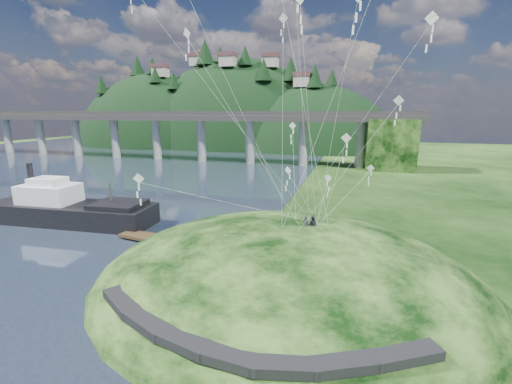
# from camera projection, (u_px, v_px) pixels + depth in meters

# --- Properties ---
(ground) EXTENTS (320.00, 320.00, 0.00)m
(ground) POSITION_uv_depth(u_px,v_px,m) (196.00, 278.00, 31.28)
(ground) COLOR black
(ground) RESTS_ON ground
(grass_hill) EXTENTS (36.00, 32.00, 13.00)m
(grass_hill) POSITION_uv_depth(u_px,v_px,m) (286.00, 295.00, 31.31)
(grass_hill) COLOR black
(grass_hill) RESTS_ON ground
(footpath) EXTENTS (22.29, 5.84, 0.83)m
(footpath) POSITION_uv_depth(u_px,v_px,m) (237.00, 339.00, 19.66)
(footpath) COLOR black
(footpath) RESTS_ON ground
(bridge) EXTENTS (160.00, 11.00, 15.00)m
(bridge) POSITION_uv_depth(u_px,v_px,m) (218.00, 129.00, 101.73)
(bridge) COLOR #2D2B2B
(bridge) RESTS_ON ground
(far_ridge) EXTENTS (153.00, 70.00, 94.50)m
(far_ridge) POSITION_uv_depth(u_px,v_px,m) (228.00, 161.00, 159.02)
(far_ridge) COLOR black
(far_ridge) RESTS_ON ground
(work_barge) EXTENTS (23.31, 7.88, 8.02)m
(work_barge) POSITION_uv_depth(u_px,v_px,m) (68.00, 208.00, 46.51)
(work_barge) COLOR black
(work_barge) RESTS_ON ground
(wooden_dock) EXTENTS (14.13, 4.18, 1.00)m
(wooden_dock) POSITION_uv_depth(u_px,v_px,m) (171.00, 242.00, 38.84)
(wooden_dock) COLOR #322414
(wooden_dock) RESTS_ON ground
(kite_flyers) EXTENTS (1.43, 0.98, 1.79)m
(kite_flyers) POSITION_uv_depth(u_px,v_px,m) (311.00, 216.00, 30.38)
(kite_flyers) COLOR #272A34
(kite_flyers) RESTS_ON ground
(kite_swarm) EXTENTS (20.11, 16.91, 21.21)m
(kite_swarm) POSITION_uv_depth(u_px,v_px,m) (288.00, 72.00, 26.39)
(kite_swarm) COLOR white
(kite_swarm) RESTS_ON ground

